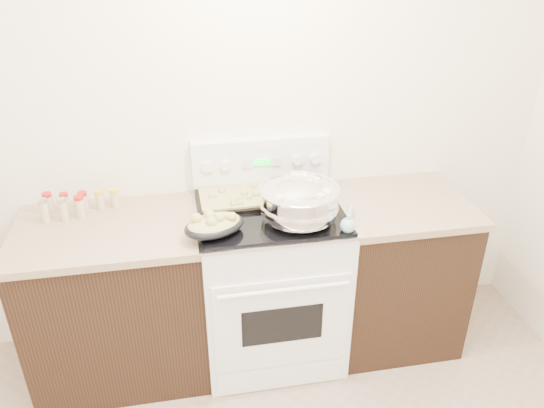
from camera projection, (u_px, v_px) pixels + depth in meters
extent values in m
cube|color=white|center=(193.00, 116.00, 2.81)|extent=(4.00, 0.05, 2.70)
cube|color=black|center=(119.00, 303.00, 2.87)|extent=(0.90, 0.64, 0.88)
cube|color=brown|center=(107.00, 230.00, 2.65)|extent=(0.93, 0.67, 0.04)
cube|color=black|center=(392.00, 272.00, 3.12)|extent=(0.70, 0.64, 0.88)
cube|color=brown|center=(401.00, 204.00, 2.90)|extent=(0.73, 0.67, 0.04)
cube|color=white|center=(270.00, 284.00, 2.98)|extent=(0.76, 0.66, 0.92)
cube|color=white|center=(282.00, 324.00, 2.69)|extent=(0.70, 0.01, 0.55)
cube|color=black|center=(282.00, 325.00, 2.69)|extent=(0.42, 0.01, 0.22)
cylinder|color=white|center=(284.00, 290.00, 2.54)|extent=(0.65, 0.02, 0.02)
cube|color=white|center=(281.00, 378.00, 2.87)|extent=(0.70, 0.01, 0.14)
cube|color=silver|center=(270.00, 212.00, 2.76)|extent=(0.78, 0.68, 0.01)
cube|color=black|center=(270.00, 210.00, 2.76)|extent=(0.74, 0.64, 0.01)
cube|color=white|center=(261.00, 162.00, 2.94)|extent=(0.76, 0.07, 0.28)
cylinder|color=white|center=(207.00, 167.00, 2.85)|extent=(0.06, 0.02, 0.06)
cylinder|color=white|center=(226.00, 166.00, 2.86)|extent=(0.06, 0.02, 0.06)
cylinder|color=white|center=(298.00, 160.00, 2.93)|extent=(0.06, 0.02, 0.06)
cylinder|color=white|center=(315.00, 159.00, 2.94)|extent=(0.06, 0.02, 0.06)
cube|color=#19E533|center=(262.00, 163.00, 2.90)|extent=(0.09, 0.00, 0.04)
cube|color=silver|center=(248.00, 164.00, 2.89)|extent=(0.05, 0.00, 0.05)
cube|color=silver|center=(276.00, 162.00, 2.91)|extent=(0.05, 0.00, 0.05)
ellipsoid|color=silver|center=(299.00, 206.00, 2.62)|extent=(0.51, 0.51, 0.24)
cylinder|color=silver|center=(299.00, 219.00, 2.65)|extent=(0.22, 0.22, 0.01)
torus|color=silver|center=(300.00, 189.00, 2.57)|extent=(0.40, 0.40, 0.02)
cylinder|color=silver|center=(299.00, 202.00, 2.61)|extent=(0.38, 0.38, 0.13)
cylinder|color=brown|center=(299.00, 191.00, 2.58)|extent=(0.35, 0.35, 0.00)
cube|color=beige|center=(299.00, 177.00, 2.71)|extent=(0.05, 0.05, 0.03)
cube|color=beige|center=(328.00, 194.00, 2.54)|extent=(0.04, 0.04, 0.02)
cube|color=beige|center=(321.00, 197.00, 2.51)|extent=(0.04, 0.04, 0.03)
cube|color=beige|center=(295.00, 183.00, 2.64)|extent=(0.04, 0.04, 0.03)
cube|color=beige|center=(289.00, 189.00, 2.58)|extent=(0.04, 0.04, 0.03)
cube|color=beige|center=(280.00, 199.00, 2.50)|extent=(0.04, 0.04, 0.03)
cube|color=beige|center=(302.00, 189.00, 2.59)|extent=(0.03, 0.03, 0.02)
cube|color=beige|center=(326.00, 192.00, 2.56)|extent=(0.03, 0.03, 0.03)
cube|color=beige|center=(317.00, 180.00, 2.68)|extent=(0.03, 0.03, 0.02)
cube|color=beige|center=(313.00, 197.00, 2.51)|extent=(0.04, 0.04, 0.02)
cube|color=beige|center=(309.00, 182.00, 2.66)|extent=(0.03, 0.03, 0.02)
ellipsoid|color=black|center=(214.00, 226.00, 2.52)|extent=(0.35, 0.30, 0.08)
ellipsoid|color=tan|center=(214.00, 224.00, 2.52)|extent=(0.32, 0.27, 0.06)
sphere|color=tan|center=(207.00, 213.00, 2.54)|extent=(0.04, 0.04, 0.04)
sphere|color=tan|center=(220.00, 218.00, 2.49)|extent=(0.04, 0.04, 0.04)
sphere|color=tan|center=(232.00, 217.00, 2.50)|extent=(0.04, 0.04, 0.04)
sphere|color=tan|center=(210.00, 216.00, 2.52)|extent=(0.05, 0.05, 0.05)
sphere|color=tan|center=(229.00, 216.00, 2.51)|extent=(0.04, 0.04, 0.04)
sphere|color=tan|center=(212.00, 222.00, 2.47)|extent=(0.05, 0.05, 0.05)
sphere|color=tan|center=(196.00, 219.00, 2.49)|extent=(0.05, 0.05, 0.05)
sphere|color=tan|center=(210.00, 216.00, 2.52)|extent=(0.04, 0.04, 0.04)
cube|color=black|center=(237.00, 199.00, 2.83)|extent=(0.44, 0.31, 0.02)
cube|color=tan|center=(237.00, 197.00, 2.82)|extent=(0.40, 0.27, 0.02)
sphere|color=tan|center=(233.00, 200.00, 2.76)|extent=(0.03, 0.03, 0.03)
sphere|color=tan|center=(212.00, 196.00, 2.81)|extent=(0.04, 0.04, 0.04)
sphere|color=tan|center=(249.00, 197.00, 2.80)|extent=(0.04, 0.04, 0.04)
sphere|color=tan|center=(234.00, 204.00, 2.73)|extent=(0.04, 0.04, 0.04)
sphere|color=tan|center=(240.00, 198.00, 2.78)|extent=(0.03, 0.03, 0.03)
sphere|color=tan|center=(254.00, 187.00, 2.91)|extent=(0.04, 0.04, 0.04)
sphere|color=tan|center=(256.00, 194.00, 2.82)|extent=(0.04, 0.04, 0.04)
sphere|color=tan|center=(240.00, 203.00, 2.74)|extent=(0.04, 0.04, 0.04)
sphere|color=tan|center=(222.00, 191.00, 2.87)|extent=(0.04, 0.04, 0.04)
sphere|color=tan|center=(244.00, 193.00, 2.84)|extent=(0.04, 0.04, 0.04)
cylinder|color=#9D7247|center=(285.00, 202.00, 2.81)|extent=(0.02, 0.26, 0.01)
sphere|color=#9D7247|center=(288.00, 211.00, 2.71)|extent=(0.04, 0.04, 0.04)
sphere|color=#7DB1BA|center=(348.00, 225.00, 2.55)|extent=(0.08, 0.08, 0.08)
cylinder|color=#7DB1BA|center=(350.00, 210.00, 2.63)|extent=(0.11, 0.23, 0.07)
cylinder|color=#BFB28C|center=(49.00, 205.00, 2.74)|extent=(0.05, 0.05, 0.10)
cylinder|color=#B21414|center=(47.00, 195.00, 2.71)|extent=(0.05, 0.05, 0.02)
cylinder|color=#BFB28C|center=(65.00, 204.00, 2.76)|extent=(0.04, 0.04, 0.09)
cylinder|color=#B21414|center=(63.00, 195.00, 2.74)|extent=(0.04, 0.04, 0.02)
cylinder|color=#BFB28C|center=(84.00, 203.00, 2.77)|extent=(0.05, 0.05, 0.09)
cylinder|color=#B21414|center=(82.00, 194.00, 2.74)|extent=(0.05, 0.05, 0.02)
cylinder|color=#BFB28C|center=(100.00, 201.00, 2.78)|extent=(0.04, 0.04, 0.09)
cylinder|color=gold|center=(99.00, 192.00, 2.76)|extent=(0.05, 0.05, 0.02)
cylinder|color=#BFB28C|center=(115.00, 200.00, 2.80)|extent=(0.05, 0.05, 0.09)
cylinder|color=gold|center=(114.00, 191.00, 2.78)|extent=(0.05, 0.05, 0.02)
cylinder|color=#BFB28C|center=(45.00, 212.00, 2.66)|extent=(0.04, 0.04, 0.11)
cylinder|color=#B2B2B7|center=(42.00, 201.00, 2.63)|extent=(0.04, 0.04, 0.02)
cylinder|color=#BFB28C|center=(64.00, 211.00, 2.67)|extent=(0.04, 0.04, 0.11)
cylinder|color=#B2B2B7|center=(61.00, 200.00, 2.64)|extent=(0.04, 0.04, 0.02)
cylinder|color=#BFB28C|center=(80.00, 209.00, 2.69)|extent=(0.04, 0.04, 0.11)
cylinder|color=#B21414|center=(78.00, 198.00, 2.66)|extent=(0.05, 0.05, 0.02)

